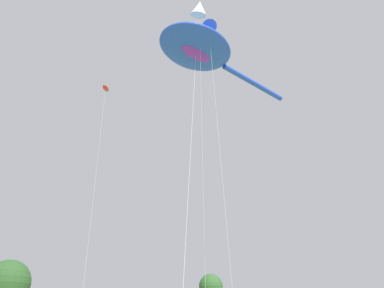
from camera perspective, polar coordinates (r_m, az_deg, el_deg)
name	(u,v)px	position (r m, az deg, el deg)	size (l,w,h in m)	color
big_show_kite	(198,50)	(27.07, 1.07, 15.46)	(13.39, 6.13, 20.54)	blue
small_kite_tiny_distant	(105,92)	(31.69, -14.35, 8.46)	(0.93, 1.90, 20.22)	red
small_kite_triangle_green	(208,24)	(27.91, 2.77, 19.39)	(1.36, 3.05, 22.59)	blue
small_kite_diamond_red	(199,9)	(28.75, 1.22, 21.75)	(1.49, 1.83, 24.06)	white
tree_shrub_far	(211,287)	(64.29, 3.18, -22.81)	(4.17, 4.17, 8.69)	#513823
tree_pine_center	(7,284)	(61.16, -28.67, -19.87)	(6.77, 6.77, 9.64)	#513823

